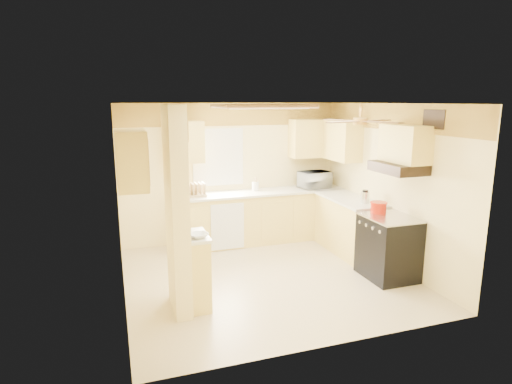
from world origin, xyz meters
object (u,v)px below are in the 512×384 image
object	(u,v)px
microwave	(315,180)
kettle	(365,197)
dutch_oven	(379,207)
stove	(388,247)
bowl	(199,235)

from	to	relation	value
microwave	kettle	size ratio (longest dim) A/B	2.66
kettle	dutch_oven	bearing A→B (deg)	-100.87
microwave	kettle	world-z (taller)	microwave
microwave	kettle	xyz separation A→B (m)	(0.22, -1.36, -0.06)
kettle	stove	bearing A→B (deg)	-94.90
stove	kettle	bearing A→B (deg)	85.10
dutch_oven	kettle	size ratio (longest dim) A/B	1.18
kettle	microwave	bearing A→B (deg)	99.18
bowl	kettle	size ratio (longest dim) A/B	1.04
stove	dutch_oven	distance (m)	0.59
bowl	dutch_oven	bearing A→B (deg)	7.88
microwave	dutch_oven	size ratio (longest dim) A/B	2.26
microwave	dutch_oven	world-z (taller)	microwave
microwave	bowl	xyz separation A→B (m)	(-2.64, -2.25, -0.13)
stove	bowl	size ratio (longest dim) A/B	4.23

